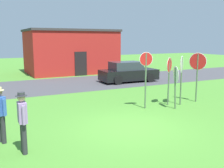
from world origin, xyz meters
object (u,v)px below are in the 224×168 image
person_in_dark_shirt (0,112)px  stop_sign_far_back (197,68)px  stop_sign_center_cluster (169,73)px  stop_sign_leaning_left (146,71)px  stop_sign_low_front (181,71)px  person_near_signs (23,119)px  parked_car_on_street (128,73)px  stop_sign_rear_left (176,80)px

person_in_dark_shirt → stop_sign_far_back: bearing=8.2°
stop_sign_center_cluster → stop_sign_leaning_left: 1.40m
stop_sign_low_front → person_near_signs: size_ratio=1.38×
parked_car_on_street → person_near_signs: 13.13m
stop_sign_rear_left → stop_sign_far_back: 2.02m
stop_sign_low_front → person_near_signs: (-7.66, -2.30, -0.66)m
stop_sign_rear_left → person_in_dark_shirt: bearing=-174.3°
stop_sign_center_cluster → stop_sign_leaning_left: stop_sign_leaning_left is taller
stop_sign_rear_left → person_near_signs: 7.16m
stop_sign_rear_left → person_near_signs: (-6.92, -1.83, -0.35)m
stop_sign_low_front → stop_sign_rear_left: bearing=-147.7°
parked_car_on_street → stop_sign_rear_left: 8.04m
stop_sign_rear_left → stop_sign_leaning_left: stop_sign_leaning_left is taller
stop_sign_far_back → parked_car_on_street: bearing=88.7°
stop_sign_leaning_left → person_in_dark_shirt: stop_sign_leaning_left is taller
parked_car_on_street → stop_sign_center_cluster: (-1.84, -7.02, 0.88)m
stop_sign_leaning_left → person_near_signs: (-5.74, -2.49, -0.73)m
stop_sign_center_cluster → stop_sign_rear_left: 0.80m
stop_sign_center_cluster → stop_sign_rear_left: bearing=-106.3°
stop_sign_rear_left → person_in_dark_shirt: (-7.41, -0.74, -0.35)m
stop_sign_low_front → stop_sign_center_cluster: size_ratio=1.04×
stop_sign_far_back → person_in_dark_shirt: (-9.30, -1.34, -0.75)m
parked_car_on_street → stop_sign_rear_left: stop_sign_rear_left is taller
parked_car_on_street → stop_sign_leaning_left: stop_sign_leaning_left is taller
stop_sign_center_cluster → stop_sign_far_back: stop_sign_far_back is taller
stop_sign_low_front → stop_sign_far_back: 1.16m
stop_sign_low_front → stop_sign_far_back: (1.15, 0.13, 0.09)m
parked_car_on_street → stop_sign_far_back: (-0.17, -7.15, 1.05)m
stop_sign_low_front → stop_sign_rear_left: 0.93m
parked_car_on_street → person_near_signs: bearing=-133.1°
person_in_dark_shirt → stop_sign_rear_left: bearing=5.7°
stop_sign_leaning_left → parked_car_on_street: bearing=65.5°
stop_sign_leaning_left → stop_sign_rear_left: bearing=-29.4°
parked_car_on_street → stop_sign_leaning_left: (-3.23, -7.09, 1.03)m
person_near_signs → parked_car_on_street: bearing=46.9°
stop_sign_low_front → stop_sign_leaning_left: stop_sign_leaning_left is taller
stop_sign_leaning_left → person_in_dark_shirt: size_ratio=1.49×
stop_sign_rear_left → stop_sign_leaning_left: bearing=150.6°
person_near_signs → person_in_dark_shirt: size_ratio=1.00×
stop_sign_low_front → person_near_signs: bearing=-163.3°
stop_sign_center_cluster → stop_sign_far_back: size_ratio=0.92×
stop_sign_rear_left → stop_sign_far_back: size_ratio=0.78×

